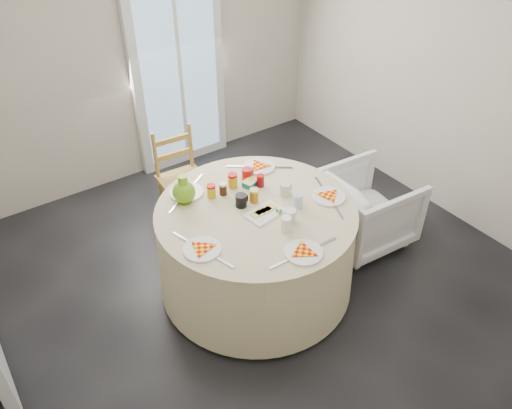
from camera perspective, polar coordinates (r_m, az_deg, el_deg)
floor at (r=4.17m, az=0.18°, el=-7.99°), size 4.00×4.00×0.00m
wall_back at (r=5.00m, az=-13.70°, el=16.78°), size 4.00×0.02×2.60m
wall_right at (r=4.71m, az=21.19°, el=14.12°), size 0.02×4.00×2.60m
glass_door at (r=5.20m, az=-8.92°, el=15.15°), size 1.00×0.08×2.10m
table at (r=3.83m, az=0.00°, el=-5.08°), size 1.51×1.51×0.76m
wooden_chair at (r=4.50m, az=-8.38°, el=3.18°), size 0.42×0.40×0.89m
armchair at (r=4.37m, az=12.55°, el=0.19°), size 0.72×0.76×0.73m
place_settings at (r=3.58m, az=0.00°, el=-0.38°), size 1.79×1.79×0.03m
jar_cluster at (r=3.73m, az=-2.39°, el=2.26°), size 0.47×0.30×0.13m
butter_tub at (r=3.82m, az=-0.64°, el=2.55°), size 0.14×0.12×0.05m
green_pitcher at (r=3.64m, az=-8.27°, el=1.78°), size 0.22×0.22×0.22m
cheese_platter at (r=3.54m, az=1.03°, el=-0.89°), size 0.29×0.21×0.04m
mugs_glasses at (r=3.60m, az=1.73°, el=0.57°), size 0.82×0.82×0.12m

